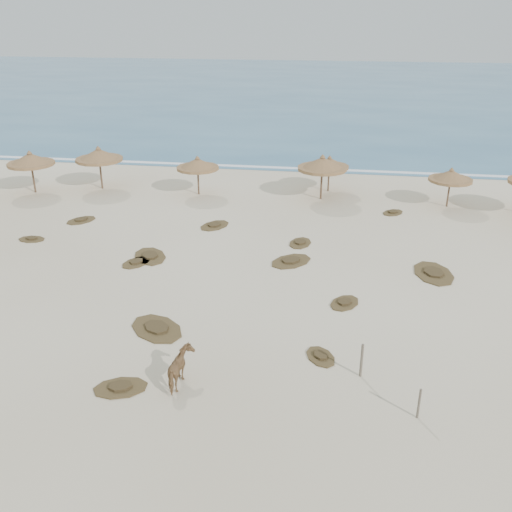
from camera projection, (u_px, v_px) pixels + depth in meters
The scene contains 25 objects.
ground at pixel (217, 331), 23.57m from camera, with size 160.00×160.00×0.00m, color beige.
ocean at pixel (316, 89), 91.38m from camera, with size 200.00×100.00×0.01m, color #2C5C86.
foam_line at pixel (283, 168), 47.08m from camera, with size 70.00×0.60×0.01m, color white.
palapa_0 at pixel (30, 160), 40.08m from camera, with size 3.88×3.88×3.06m.
palapa_1 at pixel (99, 155), 40.91m from camera, with size 4.24×4.24×3.16m.
palapa_2 at pixel (198, 164), 39.75m from camera, with size 3.30×3.30×2.79m.
palapa_3 at pixel (329, 163), 40.47m from camera, with size 2.96×2.96×2.63m.
palapa_4 at pixel (322, 164), 38.65m from camera, with size 4.28×4.28×3.16m.
palapa_5 at pixel (451, 176), 37.31m from camera, with size 3.45×3.45×2.69m.
horse at pixel (181, 369), 19.98m from camera, with size 0.73×1.60×1.35m, color olive.
fence_post_near at pixel (362, 360), 20.47m from camera, with size 0.10×0.10×1.35m, color #6D6151.
fence_post_far at pixel (419, 404), 18.43m from camera, with size 0.08×0.08×1.13m, color #6D6151.
scrub_1 at pixel (150, 256), 30.51m from camera, with size 2.66×2.98×0.16m.
scrub_2 at pixel (136, 262), 29.76m from camera, with size 1.83×2.09×0.16m.
scrub_3 at pixel (291, 261), 29.91m from camera, with size 2.80×2.86×0.16m.
scrub_4 at pixel (345, 303), 25.73m from camera, with size 1.81×2.04×0.16m.
scrub_5 at pixel (434, 273), 28.57m from camera, with size 2.33×3.17×0.16m.
scrub_6 at pixel (81, 220), 35.58m from camera, with size 2.13×2.26×0.16m.
scrub_7 at pixel (300, 243), 32.19m from camera, with size 1.55×2.01×0.16m.
scrub_8 at pixel (32, 239), 32.73m from camera, with size 1.56×1.02×0.16m.
scrub_9 at pixel (157, 328), 23.70m from camera, with size 3.24×3.13×0.16m.
scrub_10 at pixel (393, 212), 36.90m from camera, with size 1.82×1.88×0.16m.
scrub_11 at pixel (120, 387), 20.04m from camera, with size 2.22×1.80×0.16m.
scrub_12 at pixel (321, 356), 21.81m from camera, with size 1.59×1.81×0.16m.
scrub_13 at pixel (215, 225), 34.74m from camera, with size 2.23×2.50×0.16m.
Camera 1 is at (4.62, -19.82, 12.39)m, focal length 40.00 mm.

